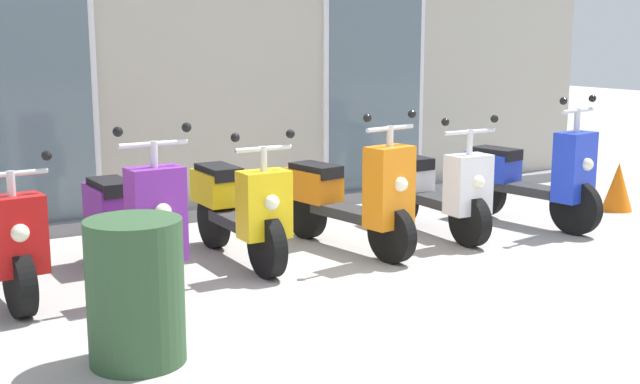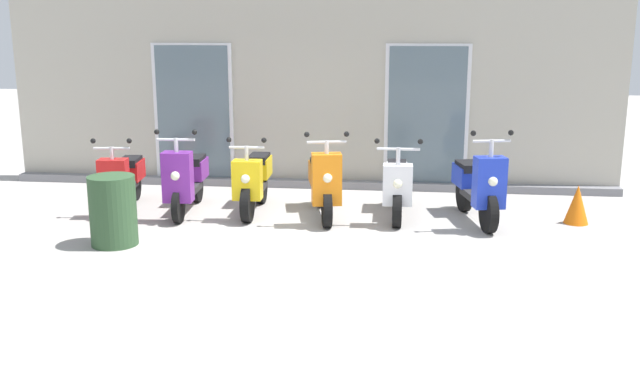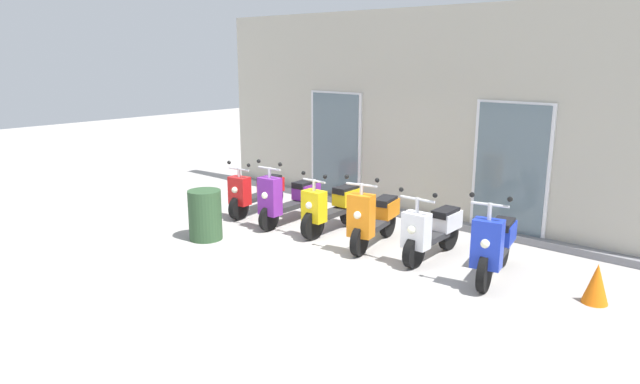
{
  "view_description": "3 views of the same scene",
  "coord_description": "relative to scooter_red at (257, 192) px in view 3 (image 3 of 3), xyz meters",
  "views": [
    {
      "loc": [
        -3.11,
        -4.79,
        1.85
      ],
      "look_at": [
        -0.03,
        0.83,
        0.62
      ],
      "focal_mm": 45.97,
      "sensor_mm": 36.0,
      "label": 1
    },
    {
      "loc": [
        1.49,
        -8.18,
        2.55
      ],
      "look_at": [
        0.49,
        0.47,
        0.52
      ],
      "focal_mm": 39.76,
      "sensor_mm": 36.0,
      "label": 2
    },
    {
      "loc": [
        5.58,
        -6.01,
        3.03
      ],
      "look_at": [
        -0.54,
        1.0,
        0.78
      ],
      "focal_mm": 31.95,
      "sensor_mm": 36.0,
      "label": 3
    }
  ],
  "objects": [
    {
      "name": "scooter_blue",
      "position": [
        4.93,
        -0.12,
        0.06
      ],
      "size": [
        0.66,
        1.59,
        1.31
      ],
      "color": "black",
      "rests_on": "ground_plane"
    },
    {
      "name": "ground_plane",
      "position": [
        2.41,
        -1.28,
        -0.43
      ],
      "size": [
        40.0,
        40.0,
        0.0
      ],
      "primitive_type": "plane",
      "color": "#A8A39E"
    },
    {
      "name": "scooter_purple",
      "position": [
        0.96,
        -0.1,
        0.06
      ],
      "size": [
        0.57,
        1.61,
        1.25
      ],
      "color": "black",
      "rests_on": "ground_plane"
    },
    {
      "name": "trash_bin",
      "position": [
        0.53,
        -1.65,
        -0.01
      ],
      "size": [
        0.55,
        0.55,
        0.84
      ],
      "primitive_type": "cylinder",
      "color": "#2D4C2D",
      "rests_on": "ground_plane"
    },
    {
      "name": "scooter_yellow",
      "position": [
        1.88,
        0.04,
        0.03
      ],
      "size": [
        0.54,
        1.56,
        1.14
      ],
      "color": "black",
      "rests_on": "ground_plane"
    },
    {
      "name": "scooter_orange",
      "position": [
        2.87,
        -0.1,
        0.05
      ],
      "size": [
        0.68,
        1.58,
        1.25
      ],
      "color": "black",
      "rests_on": "ground_plane"
    },
    {
      "name": "storefront_facade",
      "position": [
        2.41,
        1.93,
        1.43
      ],
      "size": [
        9.81,
        0.5,
        3.86
      ],
      "color": "#B2AD9E",
      "rests_on": "ground_plane"
    },
    {
      "name": "scooter_red",
      "position": [
        0.0,
        0.0,
        0.0
      ],
      "size": [
        0.57,
        1.52,
        1.1
      ],
      "color": "black",
      "rests_on": "ground_plane"
    },
    {
      "name": "traffic_cone",
      "position": [
        6.25,
        -0.04,
        -0.17
      ],
      "size": [
        0.32,
        0.32,
        0.52
      ],
      "primitive_type": "cone",
      "color": "orange",
      "rests_on": "ground_plane"
    },
    {
      "name": "scooter_white",
      "position": [
        3.87,
        0.03,
        0.01
      ],
      "size": [
        0.62,
        1.53,
        1.16
      ],
      "color": "black",
      "rests_on": "ground_plane"
    }
  ]
}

